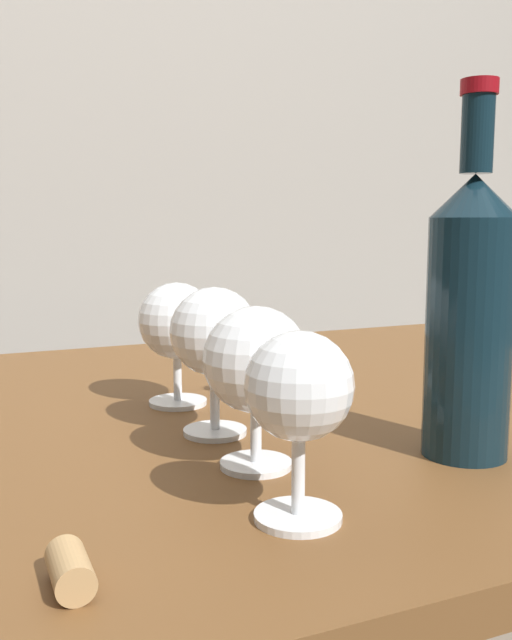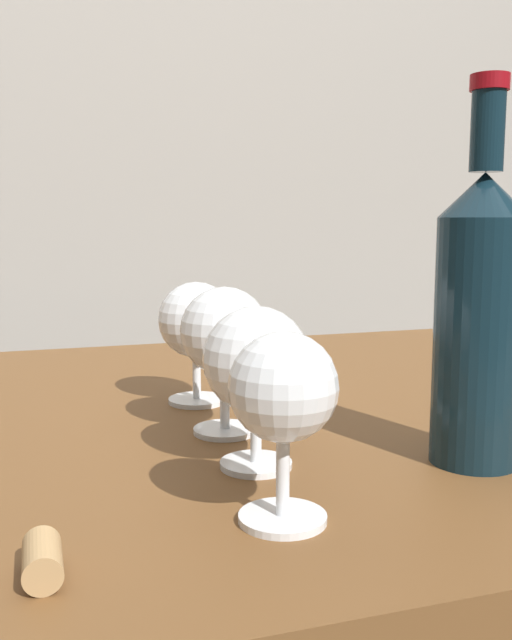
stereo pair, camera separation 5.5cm
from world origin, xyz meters
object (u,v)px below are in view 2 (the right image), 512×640
object	(u,v)px
wine_glass_amber	(283,394)
cork	(42,560)
wine_bottle	(479,313)
wine_glass_pinot	(196,322)
wine_glass_port	(256,364)
wine_glass_cabernet	(224,334)

from	to	relation	value
wine_glass_amber	cork	world-z (taller)	wine_glass_amber
wine_bottle	wine_glass_pinot	bearing A→B (deg)	124.40
wine_glass_port	wine_glass_pinot	xyz separation A→B (m)	(0.00, 0.21, 0.00)
wine_glass_amber	wine_glass_pinot	xyz separation A→B (m)	(0.01, 0.31, 0.00)
wine_glass_amber	wine_glass_port	bearing A→B (deg)	81.95
wine_glass_cabernet	wine_glass_pinot	distance (m)	0.12
wine_glass_amber	wine_glass_cabernet	size ratio (longest dim) A/B	0.93
wine_glass_cabernet	cork	size ratio (longest dim) A/B	3.27
wine_glass_cabernet	wine_glass_pinot	xyz separation A→B (m)	(-0.00, 0.12, -0.01)
wine_bottle	cork	size ratio (longest dim) A/B	7.31
wine_bottle	wine_glass_port	bearing A→B (deg)	166.33
wine_glass_amber	wine_glass_cabernet	bearing A→B (deg)	85.75
wine_bottle	cork	world-z (taller)	wine_bottle
wine_glass_amber	wine_bottle	distance (m)	0.20
wine_glass_pinot	wine_bottle	distance (m)	0.31
wine_glass_cabernet	wine_bottle	world-z (taller)	wine_bottle
wine_glass_port	wine_glass_cabernet	world-z (taller)	wine_glass_cabernet
cork	wine_glass_port	bearing A→B (deg)	38.47
wine_glass_port	wine_bottle	distance (m)	0.18
wine_glass_amber	wine_glass_cabernet	world-z (taller)	wine_glass_cabernet
wine_glass_port	wine_glass_pinot	bearing A→B (deg)	89.97
wine_glass_port	wine_bottle	world-z (taller)	wine_bottle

